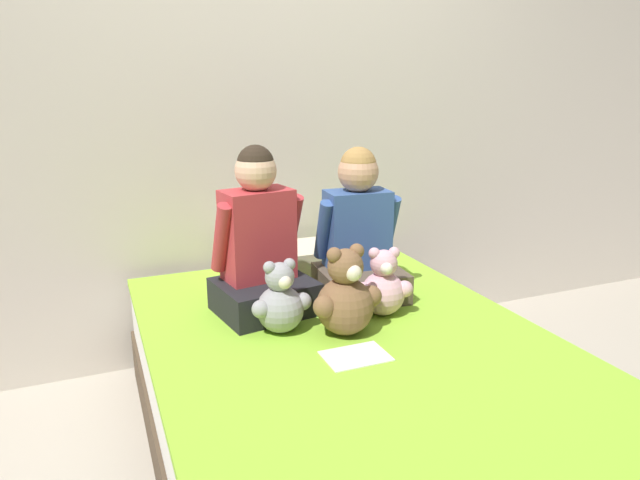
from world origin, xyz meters
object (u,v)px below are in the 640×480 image
(teddy_bear_held_by_right_child, at_px, (383,287))
(teddy_bear_between_children, at_px, (345,297))
(teddy_bear_held_by_left_child, at_px, (280,302))
(pillow_at_headboard, at_px, (281,260))
(child_on_left, at_px, (260,246))
(bed, at_px, (357,408))
(child_on_right, at_px, (359,236))
(sign_card, at_px, (356,356))

(teddy_bear_held_by_right_child, distance_m, teddy_bear_between_children, 0.23)
(teddy_bear_held_by_left_child, distance_m, pillow_at_headboard, 0.66)
(child_on_left, distance_m, teddy_bear_held_by_left_child, 0.27)
(teddy_bear_held_by_left_child, relative_size, teddy_bear_held_by_right_child, 1.00)
(teddy_bear_between_children, bearing_deg, bed, -95.03)
(child_on_right, relative_size, sign_card, 2.93)
(bed, relative_size, teddy_bear_between_children, 6.15)
(bed, distance_m, child_on_left, 0.69)
(child_on_left, bearing_deg, teddy_bear_held_by_right_child, -37.76)
(bed, relative_size, child_on_right, 3.24)
(teddy_bear_between_children, relative_size, sign_card, 1.55)
(bed, height_order, teddy_bear_held_by_left_child, teddy_bear_held_by_left_child)
(child_on_right, relative_size, teddy_bear_between_children, 1.90)
(bed, height_order, pillow_at_headboard, pillow_at_headboard)
(bed, distance_m, teddy_bear_held_by_left_child, 0.46)
(child_on_left, relative_size, teddy_bear_held_by_right_child, 2.40)
(bed, xyz_separation_m, teddy_bear_held_by_left_child, (-0.21, 0.20, 0.36))
(sign_card, bearing_deg, teddy_bear_held_by_right_child, 48.18)
(teddy_bear_held_by_left_child, relative_size, pillow_at_headboard, 0.56)
(child_on_right, height_order, teddy_bear_held_by_left_child, child_on_right)
(teddy_bear_held_by_right_child, distance_m, sign_card, 0.39)
(teddy_bear_between_children, relative_size, pillow_at_headboard, 0.68)
(teddy_bear_held_by_right_child, relative_size, teddy_bear_between_children, 0.82)
(teddy_bear_held_by_right_child, bearing_deg, child_on_left, 167.90)
(bed, height_order, child_on_right, child_on_right)
(pillow_at_headboard, bearing_deg, teddy_bear_between_children, -90.38)
(teddy_bear_between_children, bearing_deg, child_on_left, 115.34)
(child_on_right, relative_size, teddy_bear_held_by_right_child, 2.30)
(bed, distance_m, teddy_bear_held_by_right_child, 0.46)
(teddy_bear_held_by_left_child, xyz_separation_m, teddy_bear_between_children, (0.21, -0.10, 0.02))
(child_on_right, relative_size, pillow_at_headboard, 1.29)
(teddy_bear_held_by_left_child, bearing_deg, teddy_bear_held_by_right_child, -4.56)
(teddy_bear_held_by_left_child, relative_size, sign_card, 1.28)
(teddy_bear_held_by_left_child, height_order, sign_card, teddy_bear_held_by_left_child)
(child_on_right, xyz_separation_m, teddy_bear_between_children, (-0.21, -0.33, -0.12))
(child_on_right, distance_m, teddy_bear_held_by_left_child, 0.49)
(teddy_bear_held_by_left_child, bearing_deg, sign_card, -63.97)
(child_on_left, height_order, child_on_right, child_on_left)
(teddy_bear_held_by_right_child, height_order, pillow_at_headboard, teddy_bear_held_by_right_child)
(child_on_right, distance_m, pillow_at_headboard, 0.49)
(pillow_at_headboard, bearing_deg, child_on_right, -63.29)
(child_on_left, bearing_deg, pillow_at_headboard, 52.41)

